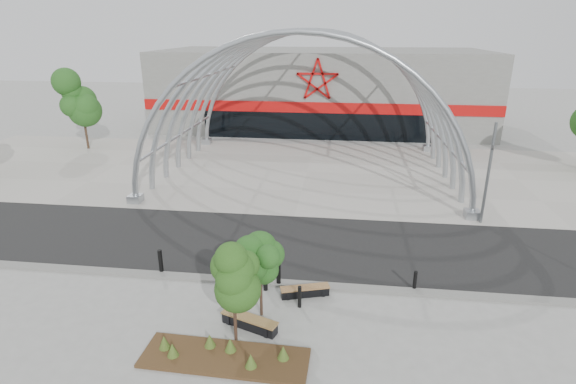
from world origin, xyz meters
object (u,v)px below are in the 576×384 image
at_px(signal_pole, 488,172).
at_px(bollard_2, 300,297).
at_px(bench_0, 249,323).
at_px(bench_1, 305,291).
at_px(street_tree_0, 233,274).
at_px(street_tree_1, 260,261).

relative_size(signal_pole, bollard_2, 6.25).
height_order(signal_pole, bench_0, signal_pole).
bearing_deg(bench_0, bench_1, 52.05).
distance_m(signal_pole, street_tree_0, 15.92).
relative_size(bench_1, bollard_2, 2.24).
bearing_deg(street_tree_0, bench_1, 54.36).
bearing_deg(bollard_2, street_tree_1, -153.34).
xyz_separation_m(street_tree_0, bench_0, (0.34, 0.68, -2.35)).
distance_m(street_tree_0, street_tree_1, 1.65).
height_order(street_tree_0, street_tree_1, street_tree_0).
xyz_separation_m(signal_pole, bench_0, (-10.81, -10.68, -2.72)).
relative_size(street_tree_0, bollard_2, 3.98).
distance_m(signal_pole, bench_0, 15.44).
distance_m(street_tree_1, bollard_2, 2.40).
bearing_deg(street_tree_1, bench_1, 44.45).
xyz_separation_m(street_tree_0, street_tree_1, (0.63, 1.50, -0.28)).
xyz_separation_m(bench_0, bollard_2, (1.66, 1.51, 0.23)).
bearing_deg(bench_0, street_tree_1, 70.78).
xyz_separation_m(street_tree_1, bench_0, (-0.29, -0.82, -2.07)).
relative_size(signal_pole, bench_1, 2.79).
height_order(bench_0, bollard_2, bollard_2).
bearing_deg(bench_1, street_tree_1, -135.55).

